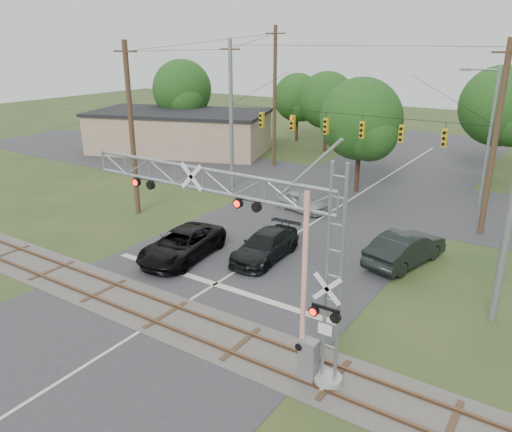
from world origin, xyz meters
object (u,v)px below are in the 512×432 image
Objects in this scene: streetlight at (487,132)px; crossing_gantry at (248,236)px; traffic_signal_span at (356,128)px; pickup_black at (182,244)px; sedan_silver at (301,202)px; car_dark at (265,246)px; commercial_building at (180,131)px.

crossing_gantry is at bearing -98.58° from streetlight.
traffic_signal_span is 9.10m from streetlight.
pickup_black is 10.84m from sedan_silver.
pickup_black is 4.56m from car_dark.
pickup_black reaches higher than car_dark.
traffic_signal_span reaches higher than crossing_gantry.
sedan_silver is 13.53m from streetlight.
crossing_gantry is at bearing -64.29° from car_dark.
traffic_signal_span is 1.99× the size of streetlight.
commercial_building reaches higher than sedan_silver.
streetlight is (11.66, 18.41, 4.62)m from pickup_black.
crossing_gantry reaches higher than car_dark.
commercial_building is (-18.91, 21.17, 1.35)m from pickup_black.
streetlight reaches higher than commercial_building.
traffic_signal_span is 6.20m from sedan_silver.
traffic_signal_span is (-3.70, 18.37, 0.88)m from crossing_gantry.
crossing_gantry is 0.55× the size of commercial_building.
sedan_silver is 0.41× the size of streetlight.
pickup_black is 28.42m from commercial_building.
streetlight is at bearing 36.73° from traffic_signal_span.
streetlight is (30.57, -2.76, 3.28)m from commercial_building.
sedan_silver is at bearing 102.60° from car_dark.
car_dark is 18.36m from streetlight.
streetlight reaches higher than sedan_silver.
crossing_gantry is at bearing -64.08° from commercial_building.
commercial_building is (-22.74, 18.69, 1.40)m from car_dark.
streetlight is at bearing 81.42° from crossing_gantry.
traffic_signal_span is at bearing -143.27° from streetlight.
car_dark is 29.47m from commercial_building.
traffic_signal_span is at bearing -38.93° from commercial_building.
pickup_black is (-8.07, 5.40, -4.06)m from crossing_gantry.
pickup_black is at bearing -149.61° from car_dark.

